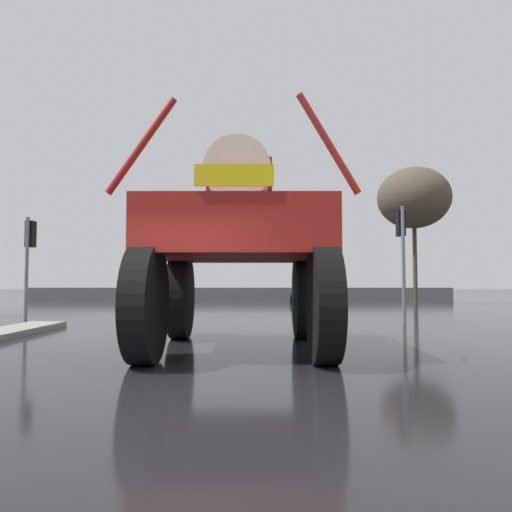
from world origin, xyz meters
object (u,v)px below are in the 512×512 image
traffic_signal_far_left (300,260)px  sedan_ahead (306,292)px  traffic_signal_near_left (28,246)px  traffic_signal_near_right (400,238)px  bare_tree_right (412,198)px  oversize_sprayer (238,244)px

traffic_signal_far_left → sedan_ahead: bearing=-88.8°
traffic_signal_near_left → traffic_signal_near_right: traffic_signal_near_right is taller
sedan_ahead → bare_tree_right: bare_tree_right is taller
sedan_ahead → traffic_signal_near_left: size_ratio=1.20×
sedan_ahead → traffic_signal_near_left: (-10.32, -13.39, 1.77)m
traffic_signal_near_left → bare_tree_right: 21.93m
traffic_signal_near_left → bare_tree_right: bearing=38.7°
traffic_signal_near_left → bare_tree_right: size_ratio=0.41×
oversize_sprayer → traffic_signal_near_left: oversize_sprayer is taller
oversize_sprayer → traffic_signal_far_left: 22.25m
traffic_signal_far_left → bare_tree_right: bearing=-24.6°
bare_tree_right → traffic_signal_far_left: bearing=155.4°
traffic_signal_near_left → traffic_signal_far_left: (10.26, 16.50, 0.34)m
traffic_signal_near_left → traffic_signal_near_right: size_ratio=0.91×
oversize_sprayer → bare_tree_right: 21.84m
sedan_ahead → traffic_signal_far_left: size_ratio=1.06×
sedan_ahead → traffic_signal_near_right: traffic_signal_near_right is taller
sedan_ahead → traffic_signal_near_left: traffic_signal_near_left is taller
sedan_ahead → bare_tree_right: bearing=-88.9°
sedan_ahead → traffic_signal_near_right: (1.59, -13.40, 2.03)m
oversize_sprayer → sedan_ahead: oversize_sprayer is taller
oversize_sprayer → traffic_signal_far_left: bearing=-8.5°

